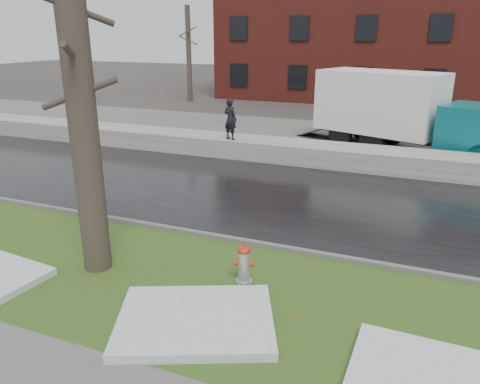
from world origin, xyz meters
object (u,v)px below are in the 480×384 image
at_px(box_truck, 402,110).
at_px(tree, 80,98).
at_px(worker, 230,119).
at_px(fire_hydrant, 244,262).

bearing_deg(box_truck, tree, -90.31).
distance_m(tree, worker, 9.76).
height_order(tree, box_truck, tree).
distance_m(fire_hydrant, tree, 4.40).
height_order(fire_hydrant, tree, tree).
bearing_deg(fire_hydrant, tree, 178.14).
distance_m(tree, box_truck, 14.24).
bearing_deg(fire_hydrant, box_truck, 69.37).
bearing_deg(tree, worker, 96.29).
distance_m(fire_hydrant, box_truck, 12.85).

